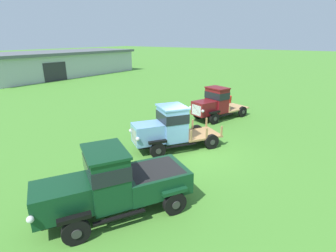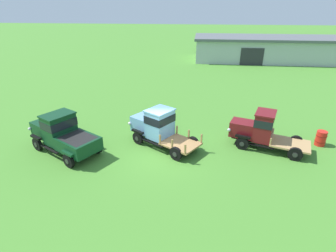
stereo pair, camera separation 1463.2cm
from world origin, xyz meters
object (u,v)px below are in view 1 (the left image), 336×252
at_px(vintage_truck_midrow_center, 215,104).
at_px(vintage_truck_second_in_line, 168,127).
at_px(farm_shed, 59,63).
at_px(vintage_truck_foreground_near, 114,182).
at_px(oil_drum_beside_row, 228,101).

bearing_deg(vintage_truck_midrow_center, vintage_truck_second_in_line, -176.80).
height_order(farm_shed, vintage_truck_midrow_center, farm_shed).
relative_size(vintage_truck_foreground_near, vintage_truck_midrow_center, 1.05).
bearing_deg(vintage_truck_second_in_line, oil_drum_beside_row, 5.54).
bearing_deg(farm_shed, vintage_truck_second_in_line, -114.03).
bearing_deg(vintage_truck_midrow_center, farm_shed, 76.52).
bearing_deg(oil_drum_beside_row, farm_shed, 83.64).
xyz_separation_m(farm_shed, vintage_truck_midrow_center, (-6.94, -28.97, -0.67)).
xyz_separation_m(vintage_truck_foreground_near, vintage_truck_midrow_center, (11.39, 1.91, 0.02)).
height_order(farm_shed, vintage_truck_foreground_near, farm_shed).
relative_size(vintage_truck_second_in_line, vintage_truck_midrow_center, 0.98).
bearing_deg(vintage_truck_second_in_line, farm_shed, 65.97).
relative_size(vintage_truck_second_in_line, oil_drum_beside_row, 5.08).
height_order(farm_shed, vintage_truck_second_in_line, farm_shed).
height_order(vintage_truck_second_in_line, oil_drum_beside_row, vintage_truck_second_in_line).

